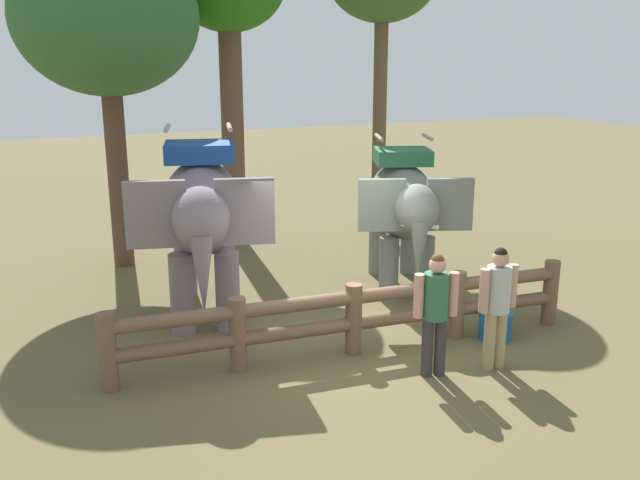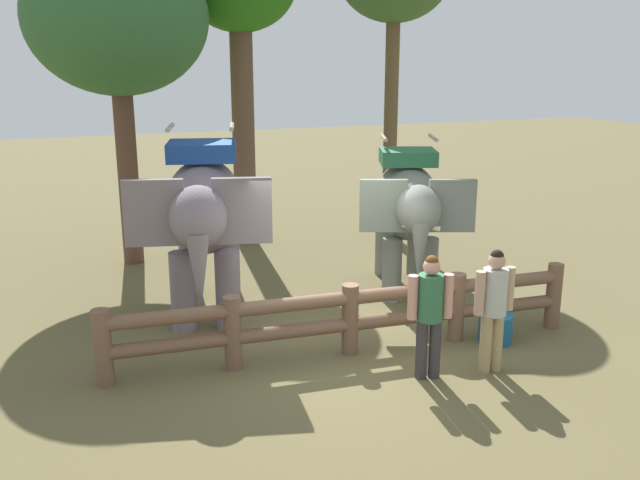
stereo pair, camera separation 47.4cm
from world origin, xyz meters
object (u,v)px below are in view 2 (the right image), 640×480
object	(u,v)px
log_fence	(350,314)
tree_far_right	(117,20)
elephant_center	(408,206)
tourist_woman_in_black	(430,308)
feed_bucket	(495,328)
tourist_man_in_blue	(494,302)
elephant_near_left	(204,212)

from	to	relation	value
log_fence	tree_far_right	world-z (taller)	tree_far_right
elephant_center	tourist_woman_in_black	size ratio (longest dim) A/B	1.96
log_fence	tree_far_right	xyz separation A→B (m)	(-2.43, 5.82, 4.24)
log_fence	feed_bucket	xyz separation A→B (m)	(2.22, -0.39, -0.39)
log_fence	tourist_man_in_blue	bearing A→B (deg)	-37.58
feed_bucket	elephant_near_left	bearing A→B (deg)	145.15
tree_far_right	tourist_man_in_blue	bearing A→B (deg)	-60.35
feed_bucket	tree_far_right	bearing A→B (deg)	126.78
log_fence	feed_bucket	bearing A→B (deg)	-10.04
elephant_near_left	tree_far_right	bearing A→B (deg)	103.07
tourist_man_in_blue	tree_far_right	distance (m)	8.96
elephant_center	tourist_man_in_blue	size ratio (longest dim) A/B	1.93
elephant_center	tourist_man_in_blue	world-z (taller)	elephant_center
elephant_center	tourist_man_in_blue	xyz separation A→B (m)	(-0.47, -3.42, -0.58)
elephant_near_left	feed_bucket	bearing A→B (deg)	-34.85
tourist_woman_in_black	tree_far_right	xyz separation A→B (m)	(-3.11, 6.90, 3.85)
feed_bucket	elephant_center	bearing A→B (deg)	93.75
elephant_center	tourist_woman_in_black	bearing A→B (deg)	-112.67
elephant_center	tourist_woman_in_black	xyz separation A→B (m)	(-1.37, -3.28, -0.59)
tourist_woman_in_black	tourist_man_in_blue	bearing A→B (deg)	-8.43
feed_bucket	tourist_man_in_blue	bearing A→B (deg)	-128.14
tree_far_right	elephant_center	bearing A→B (deg)	-38.96
elephant_center	feed_bucket	xyz separation A→B (m)	(0.17, -2.60, -1.36)
elephant_near_left	tourist_woman_in_black	bearing A→B (deg)	-55.73
tree_far_right	log_fence	bearing A→B (deg)	-67.35
tourist_woman_in_black	elephant_center	bearing A→B (deg)	67.33
tree_far_right	feed_bucket	xyz separation A→B (m)	(4.65, -6.22, -4.63)
elephant_near_left	log_fence	bearing A→B (deg)	-54.72
log_fence	elephant_near_left	size ratio (longest dim) A/B	1.88
elephant_near_left	tourist_woman_in_black	xyz separation A→B (m)	(2.28, -3.35, -0.77)
tourist_man_in_blue	feed_bucket	bearing A→B (deg)	51.86
elephant_center	tree_far_right	size ratio (longest dim) A/B	0.52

